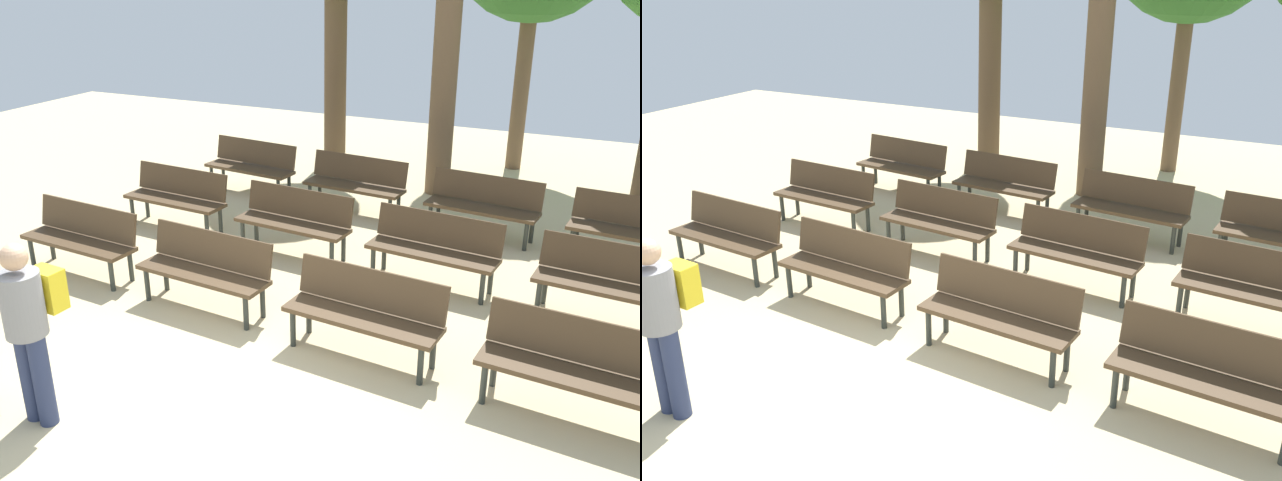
{
  "view_description": "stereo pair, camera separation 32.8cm",
  "coord_description": "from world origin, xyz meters",
  "views": [
    {
      "loc": [
        3.25,
        -4.14,
        3.69
      ],
      "look_at": [
        0.0,
        2.81,
        0.55
      ],
      "focal_mm": 38.4,
      "sensor_mm": 36.0,
      "label": 1
    },
    {
      "loc": [
        3.54,
        -3.99,
        3.69
      ],
      "look_at": [
        0.0,
        2.81,
        0.55
      ],
      "focal_mm": 38.4,
      "sensor_mm": 36.0,
      "label": 2
    }
  ],
  "objects": [
    {
      "name": "ground_plane",
      "position": [
        0.0,
        0.0,
        0.0
      ],
      "size": [
        24.0,
        24.0,
        0.0
      ],
      "primitive_type": "plane",
      "color": "#CCB789"
    },
    {
      "name": "bench_r0_c3",
      "position": [
        3.11,
        1.32,
        0.5
      ],
      "size": [
        1.63,
        0.61,
        0.87
      ],
      "rotation": [
        0.0,
        0.0,
        -0.08
      ],
      "color": "#4C3823",
      "rests_on": "ground_plane"
    },
    {
      "name": "tree_1",
      "position": [
        0.32,
        6.88,
        1.78
      ],
      "size": [
        0.42,
        0.42,
        3.55
      ],
      "color": "brown",
      "rests_on": "ground_plane"
    },
    {
      "name": "bench_r0_c1",
      "position": [
        -0.89,
        1.68,
        0.5
      ],
      "size": [
        1.63,
        0.61,
        0.87
      ],
      "rotation": [
        0.0,
        0.0,
        -0.08
      ],
      "color": "#4C3823",
      "rests_on": "ground_plane"
    },
    {
      "name": "bench_r1_c0",
      "position": [
        -2.72,
        3.66,
        0.5
      ],
      "size": [
        1.63,
        0.59,
        0.87
      ],
      "rotation": [
        0.0,
        0.0,
        -0.07
      ],
      "color": "#4C3823",
      "rests_on": "ground_plane"
    },
    {
      "name": "bench_r2_c2",
      "position": [
        1.46,
        5.2,
        0.5
      ],
      "size": [
        1.64,
        0.64,
        0.87
      ],
      "rotation": [
        0.0,
        0.0,
        -0.1
      ],
      "color": "#4C3823",
      "rests_on": "ground_plane"
    },
    {
      "name": "visitor_with_backpack",
      "position": [
        -1.01,
        -0.68,
        0.94
      ],
      "size": [
        0.36,
        0.54,
        1.65
      ],
      "rotation": [
        0.0,
        0.0,
        3.08
      ],
      "color": "navy",
      "rests_on": "ground_plane"
    },
    {
      "name": "bench_r1_c1",
      "position": [
        -0.69,
        3.5,
        0.5
      ],
      "size": [
        1.64,
        0.62,
        0.87
      ],
      "rotation": [
        0.0,
        0.0,
        -0.09
      ],
      "color": "#4C3823",
      "rests_on": "ground_plane"
    },
    {
      "name": "bench_r2_c0",
      "position": [
        -2.56,
        5.56,
        0.5
      ],
      "size": [
        1.64,
        0.65,
        0.87
      ],
      "rotation": [
        0.0,
        0.0,
        -0.11
      ],
      "color": "#4C3823",
      "rests_on": "ground_plane"
    },
    {
      "name": "bench_r0_c0",
      "position": [
        -2.84,
        1.81,
        0.5
      ],
      "size": [
        1.63,
        0.6,
        0.87
      ],
      "rotation": [
        0.0,
        0.0,
        -0.07
      ],
      "color": "#4C3823",
      "rests_on": "ground_plane"
    },
    {
      "name": "bench_r1_c3",
      "position": [
        3.29,
        3.25,
        0.5
      ],
      "size": [
        1.64,
        0.62,
        0.87
      ],
      "rotation": [
        0.0,
        0.0,
        -0.09
      ],
      "color": "#4C3823",
      "rests_on": "ground_plane"
    },
    {
      "name": "bench_r2_c1",
      "position": [
        -0.58,
        5.38,
        0.5
      ],
      "size": [
        1.63,
        0.61,
        0.87
      ],
      "rotation": [
        0.0,
        0.0,
        -0.08
      ],
      "color": "#4C3823",
      "rests_on": "ground_plane"
    },
    {
      "name": "bench_r1_c2",
      "position": [
        1.27,
        3.36,
        0.5
      ],
      "size": [
        1.64,
        0.63,
        0.87
      ],
      "rotation": [
        0.0,
        0.0,
        -0.1
      ],
      "color": "#4C3823",
      "rests_on": "ground_plane"
    },
    {
      "name": "bench_r0_c2",
      "position": [
        1.11,
        1.48,
        0.5
      ],
      "size": [
        1.64,
        0.62,
        0.87
      ],
      "rotation": [
        0.0,
        0.0,
        -0.09
      ],
      "color": "#4C3823",
      "rests_on": "ground_plane"
    }
  ]
}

